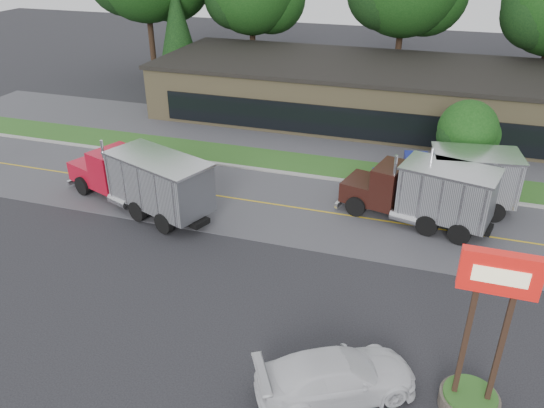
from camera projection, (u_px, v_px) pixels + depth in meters
The scene contains 14 objects.
ground at pixel (204, 299), 22.21m from camera, with size 140.00×140.00×0.00m, color #323237.
road at pixel (271, 204), 29.78m from camera, with size 60.00×8.00×0.02m, color slate.
center_line at pixel (271, 204), 29.78m from camera, with size 60.00×0.12×0.01m, color gold.
curb at pixel (291, 174), 33.31m from camera, with size 60.00×0.30×0.12m, color #9E9E99.
grass_verge at pixel (299, 164), 34.83m from camera, with size 60.00×3.40×0.03m, color #2F6422.
far_parking at pixel (317, 138), 39.04m from camera, with size 60.00×7.00×0.02m, color slate.
strip_mall at pixel (360, 92), 42.61m from camera, with size 32.00×12.00×4.00m, color #8A7A54.
bilo_sign at pixel (479, 361), 16.30m from camera, with size 2.20×1.90×5.95m.
evergreen_left at pixel (177, 29), 49.35m from camera, with size 4.22×4.22×9.60m.
tree_verge at pixel (468, 132), 30.59m from camera, with size 3.63×3.41×5.17m.
dump_truck_red at pixel (143, 179), 28.48m from camera, with size 10.03×5.74×3.36m.
dump_truck_blue at pixel (452, 179), 28.49m from camera, with size 7.80×3.68×3.36m.
dump_truck_maroon at pixel (426, 192), 27.11m from camera, with size 8.02×4.26×3.36m.
rally_car at pixel (336, 376), 17.40m from camera, with size 2.19×5.38×1.56m, color white.
Camera 1 is at (8.19, -16.03, 13.90)m, focal length 35.00 mm.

